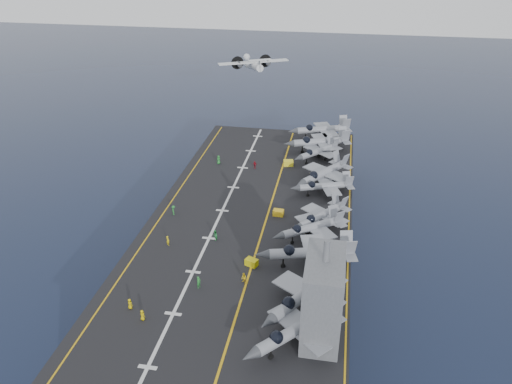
% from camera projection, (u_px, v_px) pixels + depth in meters
% --- Properties ---
extents(ground, '(500.00, 500.00, 0.00)m').
position_uv_depth(ground, '(253.00, 257.00, 101.51)').
color(ground, '#142135').
rests_on(ground, ground).
extents(hull, '(36.00, 90.00, 10.00)m').
position_uv_depth(hull, '(252.00, 237.00, 99.16)').
color(hull, '#56595E').
rests_on(hull, ground).
extents(flight_deck, '(38.00, 92.00, 0.40)m').
position_uv_depth(flight_deck, '(252.00, 214.00, 96.72)').
color(flight_deck, black).
rests_on(flight_deck, hull).
extents(foul_line, '(0.35, 90.00, 0.02)m').
position_uv_depth(foul_line, '(268.00, 215.00, 96.15)').
color(foul_line, gold).
rests_on(foul_line, flight_deck).
extents(landing_centerline, '(0.50, 90.00, 0.02)m').
position_uv_depth(landing_centerline, '(222.00, 211.00, 97.55)').
color(landing_centerline, silver).
rests_on(landing_centerline, flight_deck).
extents(deck_edge_port, '(0.25, 90.00, 0.02)m').
position_uv_depth(deck_edge_port, '(169.00, 206.00, 99.27)').
color(deck_edge_port, gold).
rests_on(deck_edge_port, flight_deck).
extents(deck_edge_stbd, '(0.25, 90.00, 0.02)m').
position_uv_depth(deck_edge_stbd, '(349.00, 222.00, 93.74)').
color(deck_edge_stbd, gold).
rests_on(deck_edge_stbd, flight_deck).
extents(island_superstructure, '(5.00, 10.00, 15.00)m').
position_uv_depth(island_superstructure, '(323.00, 289.00, 64.69)').
color(island_superstructure, '#56595E').
rests_on(island_superstructure, flight_deck).
extents(fighter_jet_0, '(17.99, 18.24, 5.34)m').
position_uv_depth(fighter_jet_0, '(297.00, 329.00, 65.11)').
color(fighter_jet_0, gray).
rests_on(fighter_jet_0, flight_deck).
extents(fighter_jet_1, '(17.83, 19.46, 5.62)m').
position_uv_depth(fighter_jet_1, '(304.00, 293.00, 71.15)').
color(fighter_jet_1, '#9BA3AC').
rests_on(fighter_jet_1, flight_deck).
extents(fighter_jet_2, '(18.40, 14.44, 5.65)m').
position_uv_depth(fighter_jet_2, '(311.00, 252.00, 80.24)').
color(fighter_jet_2, gray).
rests_on(fighter_jet_2, flight_deck).
extents(fighter_jet_3, '(16.72, 15.74, 4.84)m').
position_uv_depth(fighter_jet_3, '(312.00, 227.00, 87.77)').
color(fighter_jet_3, gray).
rests_on(fighter_jet_3, flight_deck).
extents(fighter_jet_4, '(15.61, 16.47, 4.77)m').
position_uv_depth(fighter_jet_4, '(322.00, 215.00, 91.40)').
color(fighter_jet_4, '#9DA4AD').
rests_on(fighter_jet_4, flight_deck).
extents(fighter_jet_5, '(15.11, 12.44, 4.51)m').
position_uv_depth(fighter_jet_5, '(325.00, 185.00, 102.21)').
color(fighter_jet_5, '#A3A9B2').
rests_on(fighter_jet_5, flight_deck).
extents(fighter_jet_6, '(17.77, 19.02, 5.50)m').
position_uv_depth(fighter_jet_6, '(324.00, 172.00, 106.57)').
color(fighter_jet_6, '#98A1A7').
rests_on(fighter_jet_6, flight_deck).
extents(fighter_jet_7, '(15.72, 16.14, 4.70)m').
position_uv_depth(fighter_jet_7, '(318.00, 151.00, 117.76)').
color(fighter_jet_7, gray).
rests_on(fighter_jet_7, flight_deck).
extents(fighter_jet_8, '(19.05, 15.82, 5.66)m').
position_uv_depth(fighter_jet_8, '(321.00, 141.00, 121.97)').
color(fighter_jet_8, '#9198A2').
rests_on(fighter_jet_8, flight_deck).
extents(tow_cart_a, '(2.32, 1.96, 1.18)m').
position_uv_depth(tow_cart_a, '(252.00, 262.00, 81.49)').
color(tow_cart_a, '#D2C50D').
rests_on(tow_cart_a, flight_deck).
extents(tow_cart_b, '(2.08, 1.44, 1.19)m').
position_uv_depth(tow_cart_b, '(278.00, 213.00, 95.68)').
color(tow_cart_b, gold).
rests_on(tow_cart_b, flight_deck).
extents(tow_cart_c, '(2.44, 1.82, 1.33)m').
position_uv_depth(tow_cart_c, '(288.00, 163.00, 115.73)').
color(tow_cart_c, yellow).
rests_on(tow_cart_c, flight_deck).
extents(crew_0, '(1.18, 0.99, 1.68)m').
position_uv_depth(crew_0, '(142.00, 315.00, 70.03)').
color(crew_0, '#D9B807').
rests_on(crew_0, flight_deck).
extents(crew_1, '(1.34, 1.25, 1.86)m').
position_uv_depth(crew_1, '(168.00, 240.00, 86.58)').
color(crew_1, yellow).
rests_on(crew_1, flight_deck).
extents(crew_2, '(0.92, 1.26, 1.97)m').
position_uv_depth(crew_2, '(215.00, 235.00, 87.97)').
color(crew_2, green).
rests_on(crew_2, flight_deck).
extents(crew_3, '(1.10, 1.34, 1.91)m').
position_uv_depth(crew_3, '(174.00, 210.00, 95.83)').
color(crew_3, '#268C33').
rests_on(crew_3, flight_deck).
extents(crew_4, '(1.14, 0.82, 1.79)m').
position_uv_depth(crew_4, '(255.00, 165.00, 114.33)').
color(crew_4, maroon).
rests_on(crew_4, flight_deck).
extents(crew_5, '(1.35, 1.47, 2.03)m').
position_uv_depth(crew_5, '(219.00, 160.00, 116.52)').
color(crew_5, '#268C33').
rests_on(crew_5, flight_deck).
extents(crew_6, '(1.20, 1.41, 2.00)m').
position_uv_depth(crew_6, '(199.00, 282.00, 76.29)').
color(crew_6, '#268C33').
rests_on(crew_6, flight_deck).
extents(crew_7, '(1.28, 1.23, 1.79)m').
position_uv_depth(crew_7, '(244.00, 278.00, 77.35)').
color(crew_7, yellow).
rests_on(crew_7, flight_deck).
extents(transport_plane, '(24.13, 21.25, 4.76)m').
position_uv_depth(transport_plane, '(254.00, 66.00, 140.40)').
color(transport_plane, silver).
extents(fighter_jet_9, '(19.05, 15.82, 5.66)m').
position_uv_depth(fighter_jet_9, '(323.00, 129.00, 129.36)').
color(fighter_jet_9, '#9198A2').
rests_on(fighter_jet_9, flight_deck).
extents(crew_8, '(1.18, 0.99, 1.68)m').
position_uv_depth(crew_8, '(130.00, 304.00, 72.13)').
color(crew_8, '#D9B807').
rests_on(crew_8, flight_deck).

